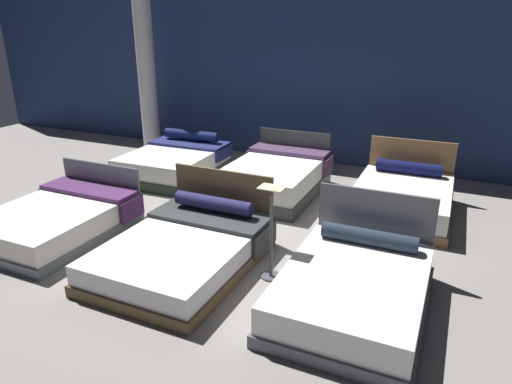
# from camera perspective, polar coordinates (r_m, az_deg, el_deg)

# --- Properties ---
(ground_plane) EXTENTS (18.00, 18.00, 0.02)m
(ground_plane) POSITION_cam_1_polar(r_m,az_deg,el_deg) (6.91, -1.98, -3.59)
(ground_plane) COLOR gray
(showroom_back_wall) EXTENTS (18.00, 0.06, 3.50)m
(showroom_back_wall) POSITION_cam_1_polar(r_m,az_deg,el_deg) (9.60, 7.56, 14.02)
(showroom_back_wall) COLOR navy
(showroom_back_wall) RESTS_ON ground_plane
(bed_0) EXTENTS (1.61, 1.99, 0.79)m
(bed_0) POSITION_cam_1_polar(r_m,az_deg,el_deg) (6.96, -23.48, -3.14)
(bed_0) COLOR #515A5E
(bed_0) RESTS_ON ground_plane
(bed_1) EXTENTS (1.62, 2.16, 0.94)m
(bed_1) POSITION_cam_1_polar(r_m,az_deg,el_deg) (5.68, -8.77, -6.95)
(bed_1) COLOR brown
(bed_1) RESTS_ON ground_plane
(bed_2) EXTENTS (1.46, 2.04, 0.98)m
(bed_2) POSITION_cam_1_polar(r_m,az_deg,el_deg) (4.94, 12.15, -11.52)
(bed_2) COLOR #4E4D56
(bed_2) RESTS_ON ground_plane
(bed_3) EXTENTS (1.65, 2.00, 0.75)m
(bed_3) POSITION_cam_1_polar(r_m,az_deg,el_deg) (8.93, -10.12, 3.62)
(bed_3) COLOR black
(bed_3) RESTS_ON ground_plane
(bed_4) EXTENTS (1.56, 2.10, 0.90)m
(bed_4) POSITION_cam_1_polar(r_m,az_deg,el_deg) (7.90, 2.36, 1.83)
(bed_4) COLOR #2C3232
(bed_4) RESTS_ON ground_plane
(bed_5) EXTENTS (1.50, 1.97, 0.97)m
(bed_5) POSITION_cam_1_polar(r_m,az_deg,el_deg) (7.43, 17.74, -0.73)
(bed_5) COLOR brown
(bed_5) RESTS_ON ground_plane
(price_sign) EXTENTS (0.28, 0.24, 1.12)m
(price_sign) POSITION_cam_1_polar(r_m,az_deg,el_deg) (5.24, 1.90, -6.42)
(price_sign) COLOR #3F3F44
(price_sign) RESTS_ON ground_plane
(support_pillar) EXTENTS (0.39, 0.39, 3.50)m
(support_pillar) POSITION_cam_1_polar(r_m,az_deg,el_deg) (10.65, -13.51, 14.28)
(support_pillar) COLOR silver
(support_pillar) RESTS_ON ground_plane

